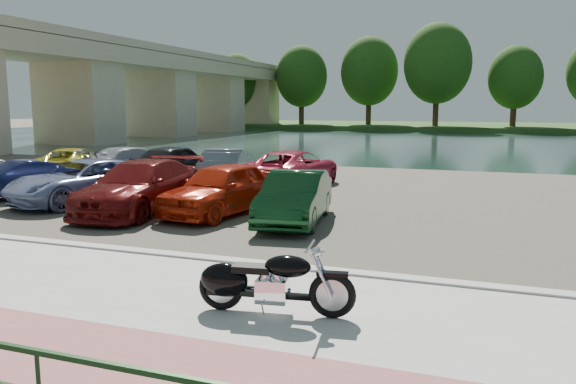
# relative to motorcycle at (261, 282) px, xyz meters

# --- Properties ---
(ground) EXTENTS (200.00, 200.00, 0.00)m
(ground) POSITION_rel_motorcycle_xyz_m (-0.59, 0.34, -0.56)
(ground) COLOR #595447
(ground) RESTS_ON ground
(promenade) EXTENTS (60.00, 6.00, 0.10)m
(promenade) POSITION_rel_motorcycle_xyz_m (-0.59, -0.66, -0.51)
(promenade) COLOR #AAA6A0
(promenade) RESTS_ON ground
(pink_path) EXTENTS (60.00, 2.00, 0.01)m
(pink_path) POSITION_rel_motorcycle_xyz_m (-0.59, -2.16, -0.46)
(pink_path) COLOR #8F5052
(pink_path) RESTS_ON promenade
(kerb) EXTENTS (60.00, 0.30, 0.14)m
(kerb) POSITION_rel_motorcycle_xyz_m (-0.59, 2.34, -0.49)
(kerb) COLOR #AAA6A0
(kerb) RESTS_ON ground
(parking_lot) EXTENTS (60.00, 18.00, 0.04)m
(parking_lot) POSITION_rel_motorcycle_xyz_m (-0.59, 11.34, -0.54)
(parking_lot) COLOR #453F37
(parking_lot) RESTS_ON ground
(river) EXTENTS (120.00, 40.00, 0.00)m
(river) POSITION_rel_motorcycle_xyz_m (-0.59, 40.34, -0.56)
(river) COLOR #192D2A
(river) RESTS_ON ground
(far_bank) EXTENTS (120.00, 24.00, 0.60)m
(far_bank) POSITION_rel_motorcycle_xyz_m (-0.59, 72.34, -0.26)
(far_bank) COLOR #254B1A
(far_bank) RESTS_ON ground
(bridge) EXTENTS (7.00, 56.00, 8.55)m
(bridge) POSITION_rel_motorcycle_xyz_m (-28.59, 41.36, 4.96)
(bridge) COLOR tan
(bridge) RESTS_ON ground
(railing) EXTENTS (24.04, 0.05, 0.90)m
(railing) POSITION_rel_motorcycle_xyz_m (-0.59, -3.66, 0.23)
(railing) COLOR black
(railing) RESTS_ON promenade
(far_trees) EXTENTS (70.25, 10.68, 12.52)m
(far_trees) POSITION_rel_motorcycle_xyz_m (3.77, 66.13, 6.93)
(far_trees) COLOR #352213
(far_trees) RESTS_ON far_bank
(motorcycle) EXTENTS (2.32, 0.78, 1.05)m
(motorcycle) POSITION_rel_motorcycle_xyz_m (0.00, 0.00, 0.00)
(motorcycle) COLOR black
(motorcycle) RESTS_ON promenade
(car_1) EXTENTS (2.56, 3.95, 1.23)m
(car_1) POSITION_rel_motorcycle_xyz_m (-11.75, 7.08, 0.09)
(car_1) COLOR #141A3F
(car_1) RESTS_ON parking_lot
(car_2) EXTENTS (3.71, 5.37, 1.36)m
(car_2) POSITION_rel_motorcycle_xyz_m (-9.01, 7.11, 0.16)
(car_2) COLOR #7784AD
(car_2) RESTS_ON parking_lot
(car_3) EXTENTS (2.45, 5.25, 1.48)m
(car_3) POSITION_rel_motorcycle_xyz_m (-6.42, 6.35, 0.22)
(car_3) COLOR #5F0E0D
(car_3) RESTS_ON parking_lot
(car_4) EXTENTS (2.41, 4.54, 1.47)m
(car_4) POSITION_rel_motorcycle_xyz_m (-4.08, 6.87, 0.21)
(car_4) COLOR #B2230B
(car_4) RESTS_ON parking_lot
(car_5) EXTENTS (2.01, 4.26, 1.35)m
(car_5) POSITION_rel_motorcycle_xyz_m (-1.72, 6.45, 0.15)
(car_5) COLOR #0F3718
(car_5) RESTS_ON parking_lot
(car_6) EXTENTS (3.57, 4.91, 1.24)m
(car_6) POSITION_rel_motorcycle_xyz_m (-14.12, 12.52, 0.10)
(car_6) COLOR gold
(car_6) RESTS_ON parking_lot
(car_7) EXTENTS (2.79, 4.80, 1.31)m
(car_7) POSITION_rel_motorcycle_xyz_m (-11.54, 13.20, 0.13)
(car_7) COLOR #9D9DA6
(car_7) RESTS_ON parking_lot
(car_8) EXTENTS (2.09, 4.52, 1.50)m
(car_8) POSITION_rel_motorcycle_xyz_m (-9.16, 12.83, 0.23)
(car_8) COLOR black
(car_8) RESTS_ON parking_lot
(car_9) EXTENTS (2.52, 4.44, 1.39)m
(car_9) POSITION_rel_motorcycle_xyz_m (-6.74, 12.68, 0.17)
(car_9) COLOR slate
(car_9) RESTS_ON parking_lot
(car_10) EXTENTS (2.60, 5.16, 1.40)m
(car_10) POSITION_rel_motorcycle_xyz_m (-3.99, 12.73, 0.18)
(car_10) COLOR #A91C3B
(car_10) RESTS_ON parking_lot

